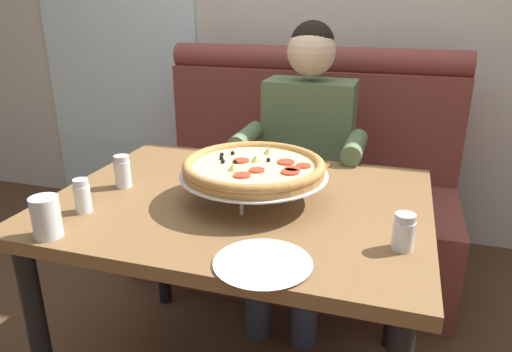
{
  "coord_description": "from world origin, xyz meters",
  "views": [
    {
      "loc": [
        0.46,
        -1.31,
        1.35
      ],
      "look_at": [
        0.07,
        -0.04,
        0.85
      ],
      "focal_mm": 33.03,
      "sensor_mm": 36.0,
      "label": 1
    }
  ],
  "objects_px": {
    "patio_chair": "(164,115)",
    "shaker_oregano": "(123,174)",
    "pizza": "(254,168)",
    "shaker_parmesan": "(403,234)",
    "shaker_pepper_flakes": "(83,198)",
    "plate_near_left": "(263,261)",
    "dining_table": "(240,224)",
    "diner_main": "(304,154)",
    "drinking_glass": "(47,220)",
    "booth_bench": "(299,195)"
  },
  "relations": [
    {
      "from": "patio_chair",
      "to": "booth_bench",
      "type": "bearing_deg",
      "value": -37.03
    },
    {
      "from": "pizza",
      "to": "plate_near_left",
      "type": "relative_size",
      "value": 1.93
    },
    {
      "from": "booth_bench",
      "to": "drinking_glass",
      "type": "bearing_deg",
      "value": -106.77
    },
    {
      "from": "drinking_glass",
      "to": "shaker_parmesan",
      "type": "bearing_deg",
      "value": 13.17
    },
    {
      "from": "dining_table",
      "to": "pizza",
      "type": "distance_m",
      "value": 0.21
    },
    {
      "from": "diner_main",
      "to": "drinking_glass",
      "type": "bearing_deg",
      "value": -113.97
    },
    {
      "from": "patio_chair",
      "to": "dining_table",
      "type": "bearing_deg",
      "value": -55.91
    },
    {
      "from": "shaker_pepper_flakes",
      "to": "patio_chair",
      "type": "bearing_deg",
      "value": 112.25
    },
    {
      "from": "shaker_parmesan",
      "to": "shaker_oregano",
      "type": "relative_size",
      "value": 0.87
    },
    {
      "from": "patio_chair",
      "to": "shaker_parmesan",
      "type": "bearing_deg",
      "value": -49.42
    },
    {
      "from": "dining_table",
      "to": "shaker_pepper_flakes",
      "type": "xyz_separation_m",
      "value": [
        -0.41,
        -0.24,
        0.14
      ]
    },
    {
      "from": "booth_bench",
      "to": "drinking_glass",
      "type": "relative_size",
      "value": 13.8
    },
    {
      "from": "shaker_pepper_flakes",
      "to": "patio_chair",
      "type": "height_order",
      "value": "same"
    },
    {
      "from": "diner_main",
      "to": "shaker_pepper_flakes",
      "type": "relative_size",
      "value": 12.38
    },
    {
      "from": "shaker_pepper_flakes",
      "to": "shaker_parmesan",
      "type": "distance_m",
      "value": 0.91
    },
    {
      "from": "dining_table",
      "to": "patio_chair",
      "type": "relative_size",
      "value": 1.37
    },
    {
      "from": "booth_bench",
      "to": "shaker_oregano",
      "type": "relative_size",
      "value": 14.08
    },
    {
      "from": "shaker_parmesan",
      "to": "patio_chair",
      "type": "height_order",
      "value": "patio_chair"
    },
    {
      "from": "dining_table",
      "to": "diner_main",
      "type": "height_order",
      "value": "diner_main"
    },
    {
      "from": "pizza",
      "to": "shaker_parmesan",
      "type": "bearing_deg",
      "value": -22.85
    },
    {
      "from": "pizza",
      "to": "patio_chair",
      "type": "height_order",
      "value": "pizza"
    },
    {
      "from": "pizza",
      "to": "drinking_glass",
      "type": "distance_m",
      "value": 0.6
    },
    {
      "from": "booth_bench",
      "to": "dining_table",
      "type": "distance_m",
      "value": 0.96
    },
    {
      "from": "shaker_oregano",
      "to": "plate_near_left",
      "type": "height_order",
      "value": "shaker_oregano"
    },
    {
      "from": "dining_table",
      "to": "shaker_parmesan",
      "type": "height_order",
      "value": "shaker_parmesan"
    },
    {
      "from": "drinking_glass",
      "to": "patio_chair",
      "type": "distance_m",
      "value": 2.47
    },
    {
      "from": "shaker_pepper_flakes",
      "to": "patio_chair",
      "type": "distance_m",
      "value": 2.32
    },
    {
      "from": "dining_table",
      "to": "drinking_glass",
      "type": "relative_size",
      "value": 10.46
    },
    {
      "from": "pizza",
      "to": "shaker_oregano",
      "type": "relative_size",
      "value": 4.19
    },
    {
      "from": "dining_table",
      "to": "shaker_oregano",
      "type": "distance_m",
      "value": 0.43
    },
    {
      "from": "shaker_parmesan",
      "to": "plate_near_left",
      "type": "distance_m",
      "value": 0.36
    },
    {
      "from": "patio_chair",
      "to": "shaker_oregano",
      "type": "bearing_deg",
      "value": -65.51
    },
    {
      "from": "shaker_oregano",
      "to": "plate_near_left",
      "type": "xyz_separation_m",
      "value": [
        0.59,
        -0.34,
        -0.04
      ]
    },
    {
      "from": "shaker_pepper_flakes",
      "to": "shaker_parmesan",
      "type": "bearing_deg",
      "value": 3.09
    },
    {
      "from": "drinking_glass",
      "to": "patio_chair",
      "type": "xyz_separation_m",
      "value": [
        -0.88,
        2.29,
        -0.28
      ]
    },
    {
      "from": "dining_table",
      "to": "diner_main",
      "type": "bearing_deg",
      "value": 83.81
    },
    {
      "from": "dining_table",
      "to": "drinking_glass",
      "type": "distance_m",
      "value": 0.58
    },
    {
      "from": "dining_table",
      "to": "diner_main",
      "type": "relative_size",
      "value": 0.92
    },
    {
      "from": "diner_main",
      "to": "booth_bench",
      "type": "bearing_deg",
      "value": 105.01
    },
    {
      "from": "booth_bench",
      "to": "diner_main",
      "type": "height_order",
      "value": "diner_main"
    },
    {
      "from": "dining_table",
      "to": "shaker_pepper_flakes",
      "type": "relative_size",
      "value": 11.43
    },
    {
      "from": "dining_table",
      "to": "drinking_glass",
      "type": "xyz_separation_m",
      "value": [
        -0.4,
        -0.4,
        0.14
      ]
    },
    {
      "from": "pizza",
      "to": "shaker_oregano",
      "type": "xyz_separation_m",
      "value": [
        -0.45,
        -0.03,
        -0.06
      ]
    },
    {
      "from": "booth_bench",
      "to": "dining_table",
      "type": "relative_size",
      "value": 1.32
    },
    {
      "from": "booth_bench",
      "to": "diner_main",
      "type": "bearing_deg",
      "value": -74.99
    },
    {
      "from": "shaker_pepper_flakes",
      "to": "shaker_oregano",
      "type": "xyz_separation_m",
      "value": [
        0.0,
        0.21,
        0.0
      ]
    },
    {
      "from": "shaker_oregano",
      "to": "patio_chair",
      "type": "relative_size",
      "value": 0.13
    },
    {
      "from": "pizza",
      "to": "shaker_parmesan",
      "type": "xyz_separation_m",
      "value": [
        0.45,
        -0.19,
        -0.07
      ]
    },
    {
      "from": "shaker_parmesan",
      "to": "diner_main",
      "type": "bearing_deg",
      "value": 116.93
    },
    {
      "from": "dining_table",
      "to": "shaker_oregano",
      "type": "relative_size",
      "value": 10.67
    }
  ]
}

